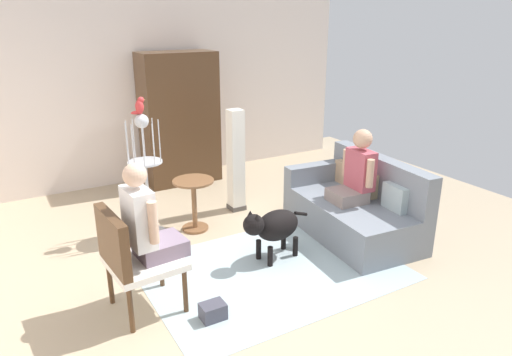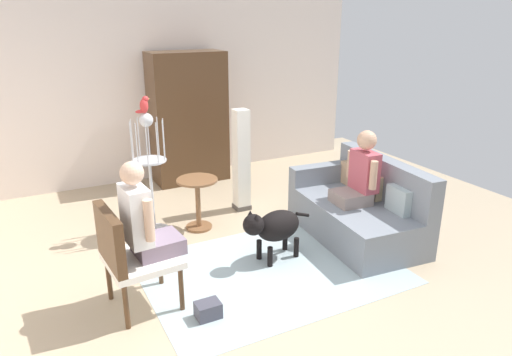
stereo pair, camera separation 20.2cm
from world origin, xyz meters
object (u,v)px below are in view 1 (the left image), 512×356
Objects in this scene: bird_cage_stand at (146,176)px; parrot at (140,106)px; dog at (274,226)px; armoire_cabinet at (179,119)px; person_on_couch at (356,173)px; round_end_table at (194,199)px; handbag at (213,311)px; couch at (355,208)px; column_lamp at (236,161)px; person_on_armchair at (146,222)px; armchair at (130,254)px.

bird_cage_stand is 0.80m from parrot.
dog is 2.88m from armoire_cabinet.
person_on_couch is 0.58× the size of bird_cage_stand.
round_end_table is 1.82m from handbag.
couch is 1.17m from dog.
parrot reaches higher than person_on_couch.
dog is at bearing -101.78° from column_lamp.
person_on_armchair is at bearing -126.84° from round_end_table.
armoire_cabinet is at bearing 63.86° from person_on_armchair.
dog is at bearing -52.30° from parrot.
person_on_armchair is 1.45m from dog.
round_end_table is (-1.59, 1.02, 0.08)m from couch.
person_on_couch reaches higher than armchair.
armoire_cabinet is (-0.19, 1.43, 0.31)m from column_lamp.
bird_cage_stand is at bearing 151.10° from couch.
couch is at bearing 5.42° from armchair.
column_lamp reaches higher than dog.
armoire_cabinet is at bearing 111.20° from couch.
parrot reaches higher than dog.
bird_cage_stand is 0.73× the size of armoire_cabinet.
bird_cage_stand reaches higher than armchair.
armchair is at bearing 141.72° from handbag.
couch is 1.89m from round_end_table.
round_end_table is 0.75× the size of dog.
person_on_couch is 0.62× the size of column_lamp.
couch is 0.45m from person_on_couch.
person_on_armchair is 0.64× the size of column_lamp.
armoire_cabinet is at bearing 97.69° from column_lamp.
person_on_armchair is at bearing 4.88° from armchair.
handbag is (-0.56, -1.70, -0.32)m from round_end_table.
person_on_couch is at bearing -34.26° from round_end_table.
parrot reaches higher than armchair.
column_lamp is 1.48m from armoire_cabinet.
person_on_armchair is at bearing -136.78° from column_lamp.
couch is 2.72m from armchair.
armchair reaches higher than dog.
armoire_cabinet is (-1.07, 2.75, 0.66)m from couch.
bird_cage_stand reaches higher than column_lamp.
person_on_armchair reaches higher than armchair.
dog is 4.51× the size of parrot.
bird_cage_stand is 1.96m from handbag.
armoire_cabinet is (1.03, 1.59, 0.25)m from bird_cage_stand.
couch is 2.60m from person_on_armchair.
person_on_couch is 1.32× the size of round_end_table.
couch is at bearing -68.80° from armoire_cabinet.
couch is 2.27m from handbag.
person_on_armchair is at bearing -172.60° from dog.
round_end_table is at bearing 53.16° from person_on_armchair.
column_lamp is 6.38× the size of handbag.
person_on_couch reaches higher than dog.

